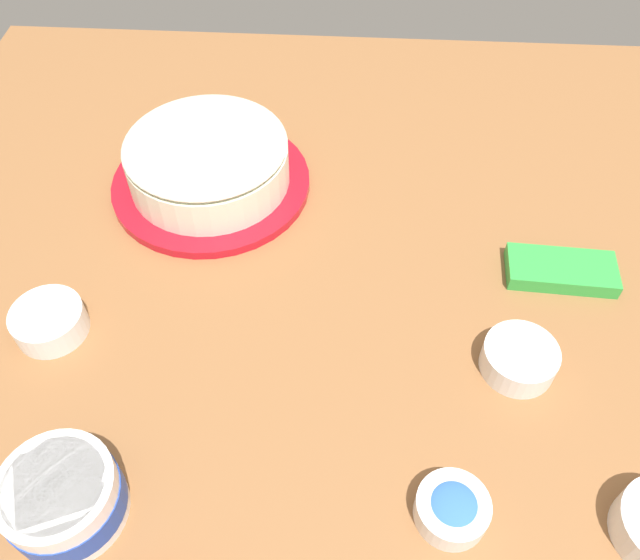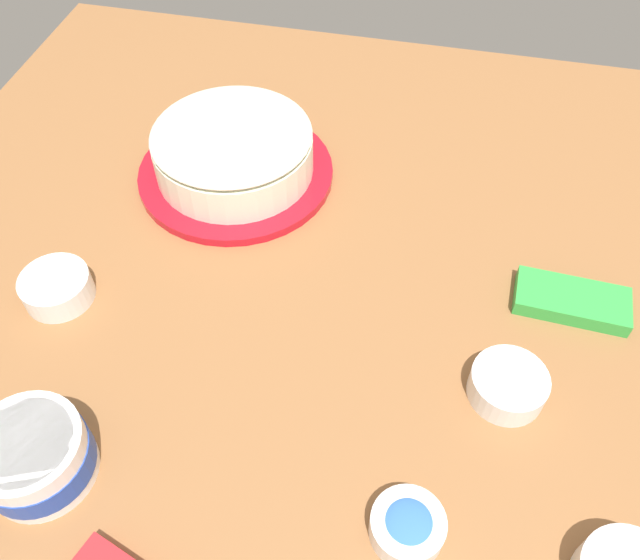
{
  "view_description": "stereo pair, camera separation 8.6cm",
  "coord_description": "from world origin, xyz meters",
  "views": [
    {
      "loc": [
        -0.07,
        -0.43,
        0.7
      ],
      "look_at": [
        -0.1,
        0.11,
        0.04
      ],
      "focal_mm": 36.7,
      "sensor_mm": 36.0,
      "label": 1
    },
    {
      "loc": [
        0.02,
        -0.42,
        0.7
      ],
      "look_at": [
        -0.1,
        0.11,
        0.04
      ],
      "focal_mm": 36.7,
      "sensor_mm": 36.0,
      "label": 2
    }
  ],
  "objects": [
    {
      "name": "sprinkle_bowl_blue",
      "position": [
        0.06,
        -0.18,
        0.02
      ],
      "size": [
        0.08,
        0.08,
        0.04
      ],
      "color": "white",
      "rests_on": "ground_plane"
    },
    {
      "name": "ground_plane",
      "position": [
        0.0,
        0.0,
        0.0
      ],
      "size": [
        1.54,
        1.54,
        0.0
      ],
      "primitive_type": "plane",
      "color": "#936038"
    },
    {
      "name": "frosted_cake",
      "position": [
        -0.28,
        0.32,
        0.05
      ],
      "size": [
        0.31,
        0.31,
        0.1
      ],
      "color": "red",
      "rests_on": "ground_plane"
    },
    {
      "name": "frosting_tub",
      "position": [
        -0.35,
        -0.2,
        0.04
      ],
      "size": [
        0.12,
        0.12,
        0.07
      ],
      "color": "white",
      "rests_on": "ground_plane"
    },
    {
      "name": "sprinkle_bowl_pink",
      "position": [
        0.15,
        0.02,
        0.02
      ],
      "size": [
        0.09,
        0.09,
        0.04
      ],
      "color": "white",
      "rests_on": "ground_plane"
    },
    {
      "name": "candy_box_upper",
      "position": [
        0.23,
        0.17,
        0.01
      ],
      "size": [
        0.15,
        0.08,
        0.02
      ],
      "primitive_type": "cube",
      "rotation": [
        0.0,
        0.0,
        -0.05
      ],
      "color": "green",
      "rests_on": "ground_plane"
    },
    {
      "name": "sprinkle_bowl_rainbow",
      "position": [
        -0.44,
        0.04,
        0.02
      ],
      "size": [
        0.09,
        0.09,
        0.04
      ],
      "color": "white",
      "rests_on": "ground_plane"
    }
  ]
}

